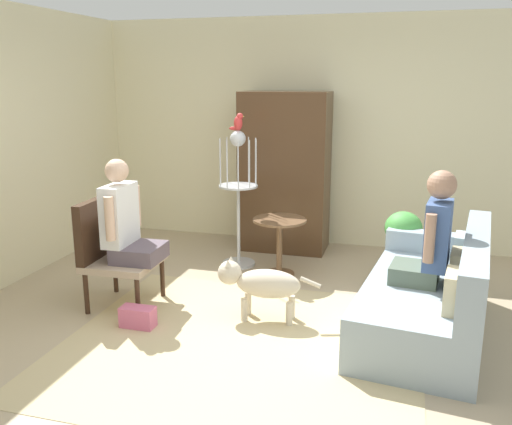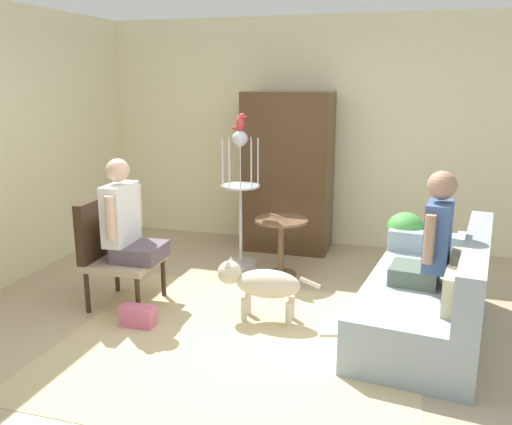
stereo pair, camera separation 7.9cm
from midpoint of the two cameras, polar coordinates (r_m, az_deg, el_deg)
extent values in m
plane|color=tan|center=(4.52, -0.62, -12.56)|extent=(6.44, 6.44, 0.00)
cube|color=beige|center=(6.76, 5.89, 8.26)|extent=(5.91, 0.12, 2.72)
cube|color=#C6B284|center=(4.37, -2.11, -13.53)|extent=(2.72, 2.47, 0.01)
cube|color=#8EA0AD|center=(4.66, 16.51, -9.46)|extent=(1.13, 1.96, 0.42)
cube|color=#8EA0AD|center=(4.50, 21.39, -4.99)|extent=(0.42, 1.87, 0.42)
cube|color=#8EA0AD|center=(5.35, 17.82, -3.04)|extent=(0.91, 0.29, 0.19)
cube|color=#C6B284|center=(4.09, 19.23, -7.72)|extent=(0.14, 0.33, 0.28)
cube|color=#C6B284|center=(4.57, 19.71, -5.48)|extent=(0.14, 0.30, 0.28)
cube|color=#9EB2B7|center=(5.06, 20.09, -3.69)|extent=(0.14, 0.29, 0.28)
cylinder|color=#382316|center=(5.26, -10.16, -6.67)|extent=(0.04, 0.04, 0.38)
cylinder|color=#382316|center=(4.82, -12.69, -8.74)|extent=(0.04, 0.04, 0.38)
cylinder|color=#382316|center=(5.46, -14.86, -6.12)|extent=(0.04, 0.04, 0.38)
cylinder|color=#382316|center=(5.04, -17.70, -8.03)|extent=(0.04, 0.04, 0.38)
cube|color=tan|center=(5.06, -13.99, -5.03)|extent=(0.60, 0.64, 0.06)
cube|color=#382316|center=(5.10, -16.70, -1.59)|extent=(0.10, 0.63, 0.53)
cube|color=#516050|center=(4.57, 15.70, -6.11)|extent=(0.41, 0.39, 0.14)
cube|color=#3F598C|center=(4.46, 17.94, -2.25)|extent=(0.22, 0.37, 0.53)
sphere|color=#A57A60|center=(4.37, 18.32, 2.76)|extent=(0.22, 0.22, 0.22)
cylinder|color=#A57A60|center=(4.25, 17.15, -2.60)|extent=(0.08, 0.08, 0.37)
cylinder|color=#A57A60|center=(4.66, 17.73, -1.21)|extent=(0.08, 0.08, 0.37)
cube|color=#594B56|center=(4.97, -12.51, -4.11)|extent=(0.41, 0.42, 0.14)
cube|color=white|center=(4.95, -14.48, -0.21)|extent=(0.19, 0.42, 0.54)
sphere|color=#DDB293|center=(4.88, -14.76, 4.24)|extent=(0.20, 0.20, 0.20)
cylinder|color=#DDB293|center=(5.14, -12.83, 0.70)|extent=(0.08, 0.08, 0.37)
cylinder|color=#DDB293|center=(4.72, -15.47, -0.62)|extent=(0.08, 0.08, 0.37)
cylinder|color=brown|center=(5.59, 2.08, -0.79)|extent=(0.55, 0.55, 0.02)
cylinder|color=brown|center=(5.68, 2.05, -3.78)|extent=(0.06, 0.06, 0.59)
cylinder|color=brown|center=(5.77, 2.03, -6.42)|extent=(0.32, 0.32, 0.03)
ellipsoid|color=beige|center=(4.64, 0.80, -7.43)|extent=(0.56, 0.28, 0.24)
sphere|color=beige|center=(4.69, -3.25, -6.28)|extent=(0.20, 0.20, 0.20)
cone|color=beige|center=(4.61, -3.43, -5.29)|extent=(0.06, 0.06, 0.06)
cone|color=beige|center=(4.70, -3.10, -4.89)|extent=(0.06, 0.06, 0.06)
cylinder|color=beige|center=(4.58, 5.19, -7.27)|extent=(0.18, 0.05, 0.10)
cylinder|color=beige|center=(4.70, -1.71, -10.12)|extent=(0.06, 0.06, 0.21)
cylinder|color=beige|center=(4.83, -1.30, -9.44)|extent=(0.06, 0.06, 0.21)
cylinder|color=beige|center=(4.63, 2.98, -10.51)|extent=(0.06, 0.06, 0.21)
cylinder|color=beige|center=(4.76, 3.26, -9.80)|extent=(0.06, 0.06, 0.21)
cylinder|color=silver|center=(6.09, -2.17, -5.30)|extent=(0.36, 0.36, 0.03)
cylinder|color=silver|center=(5.97, -2.21, -1.45)|extent=(0.04, 0.04, 0.88)
cylinder|color=silver|center=(5.87, -2.25, 2.77)|extent=(0.42, 0.42, 0.02)
cylinder|color=silver|center=(5.76, -0.39, 5.20)|extent=(0.01, 0.01, 0.50)
cylinder|color=silver|center=(5.89, -0.43, 5.38)|extent=(0.01, 0.01, 0.50)
cylinder|color=silver|center=(5.98, -1.16, 5.51)|extent=(0.01, 0.01, 0.50)
cylinder|color=silver|center=(6.02, -2.28, 5.55)|extent=(0.01, 0.01, 0.50)
cylinder|color=silver|center=(5.98, -3.40, 5.49)|extent=(0.01, 0.01, 0.50)
cylinder|color=silver|center=(5.88, -4.12, 5.34)|extent=(0.01, 0.01, 0.50)
cylinder|color=silver|center=(5.76, -4.15, 5.16)|extent=(0.01, 0.01, 0.50)
cylinder|color=silver|center=(5.66, -3.45, 5.02)|extent=(0.01, 0.01, 0.50)
cylinder|color=silver|center=(5.63, -2.26, 4.97)|extent=(0.01, 0.01, 0.50)
cylinder|color=silver|center=(5.66, -1.08, 5.04)|extent=(0.01, 0.01, 0.50)
sphere|color=silver|center=(5.79, -2.30, 7.71)|extent=(0.17, 0.17, 0.17)
ellipsoid|color=red|center=(5.77, -2.26, 9.29)|extent=(0.09, 0.10, 0.15)
sphere|color=red|center=(5.76, -2.08, 9.97)|extent=(0.07, 0.07, 0.07)
cone|color=#D8BF4C|center=(5.75, -1.74, 9.97)|extent=(0.03, 0.02, 0.02)
ellipsoid|color=red|center=(5.79, -2.64, 8.74)|extent=(0.12, 0.03, 0.04)
cylinder|color=#4C5156|center=(5.67, 14.43, -6.11)|extent=(0.31, 0.31, 0.24)
cylinder|color=brown|center=(5.60, 14.57, -4.00)|extent=(0.03, 0.03, 0.20)
ellipsoid|color=#4CA347|center=(5.53, 14.72, -1.58)|extent=(0.36, 0.36, 0.33)
cube|color=#4C331E|center=(6.47, 2.67, 4.23)|extent=(1.02, 0.56, 1.86)
cube|color=#D8668C|center=(4.71, -12.68, -10.59)|extent=(0.28, 0.14, 0.18)
camera|label=1|loc=(0.04, -90.49, -0.12)|focal=38.39mm
camera|label=2|loc=(0.04, 89.51, 0.12)|focal=38.39mm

